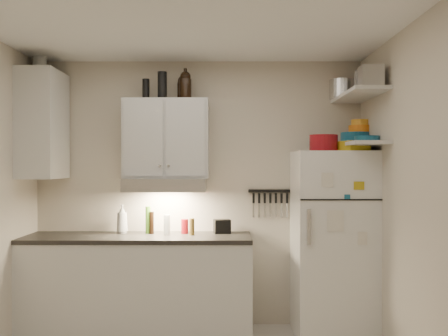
{
  "coord_description": "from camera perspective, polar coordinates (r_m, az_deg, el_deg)",
  "views": [
    {
      "loc": [
        0.26,
        -3.43,
        1.58
      ],
      "look_at": [
        0.25,
        0.9,
        1.55
      ],
      "focal_mm": 40.0,
      "sensor_mm": 36.0,
      "label": 1
    }
  ],
  "objects": [
    {
      "name": "tin_b",
      "position": [
        4.35,
        16.45,
        9.96
      ],
      "size": [
        0.19,
        0.19,
        0.18
      ],
      "primitive_type": "cube",
      "rotation": [
        0.0,
        0.0,
        -0.05
      ],
      "color": "#AAAAAD",
      "rests_on": "shelf_hi"
    },
    {
      "name": "plates",
      "position": [
        4.56,
        16.08,
        3.18
      ],
      "size": [
        0.25,
        0.25,
        0.06
      ],
      "primitive_type": "cylinder",
      "rotation": [
        0.0,
        0.0,
        0.14
      ],
      "color": "#175B7E",
      "rests_on": "shelf_lo"
    },
    {
      "name": "ceiling",
      "position": [
        3.59,
        -4.21,
        17.09
      ],
      "size": [
        3.2,
        3.0,
        0.02
      ],
      "primitive_type": "cube",
      "color": "white",
      "rests_on": "ground"
    },
    {
      "name": "growler_b",
      "position": [
        4.78,
        -4.43,
        9.46
      ],
      "size": [
        0.15,
        0.15,
        0.27
      ],
      "primitive_type": null,
      "rotation": [
        0.0,
        0.0,
        0.35
      ],
      "color": "black",
      "rests_on": "upper_cabinet"
    },
    {
      "name": "bowl_yellow",
      "position": [
        4.92,
        15.31,
        5.02
      ],
      "size": [
        0.17,
        0.17,
        0.05
      ],
      "primitive_type": "cylinder",
      "color": "gold",
      "rests_on": "bowl_orange"
    },
    {
      "name": "countertop",
      "position": [
        4.75,
        -9.79,
        -7.85
      ],
      "size": [
        2.1,
        0.62,
        0.04
      ],
      "primitive_type": "cube",
      "color": "black",
      "rests_on": "base_cabinet"
    },
    {
      "name": "back_wall",
      "position": [
        4.95,
        -2.88,
        -2.85
      ],
      "size": [
        3.2,
        0.02,
        2.6
      ],
      "primitive_type": "cube",
      "color": "beige",
      "rests_on": "ground"
    },
    {
      "name": "pepper_mill",
      "position": [
        4.7,
        -3.7,
        -6.71
      ],
      "size": [
        0.06,
        0.06,
        0.16
      ],
      "primitive_type": "cylinder",
      "rotation": [
        0.0,
        0.0,
        -0.23
      ],
      "color": "brown",
      "rests_on": "countertop"
    },
    {
      "name": "base_cabinet",
      "position": [
        4.83,
        -9.79,
        -13.26
      ],
      "size": [
        2.1,
        0.6,
        0.88
      ],
      "primitive_type": "cube",
      "color": "silver",
      "rests_on": "floor"
    },
    {
      "name": "fridge",
      "position": [
        4.75,
        12.3,
        -8.46
      ],
      "size": [
        0.7,
        0.68,
        1.7
      ],
      "primitive_type": "cube",
      "color": "white",
      "rests_on": "floor"
    },
    {
      "name": "clear_bottle",
      "position": [
        4.75,
        -6.54,
        -6.46
      ],
      "size": [
        0.08,
        0.08,
        0.19
      ],
      "primitive_type": "cylinder",
      "rotation": [
        0.0,
        0.0,
        -0.41
      ],
      "color": "silver",
      "rests_on": "countertop"
    },
    {
      "name": "upper_cabinet",
      "position": [
        4.8,
        -6.58,
        3.31
      ],
      "size": [
        0.8,
        0.33,
        0.75
      ],
      "primitive_type": "cube",
      "color": "silver",
      "rests_on": "back_wall"
    },
    {
      "name": "dutch_oven",
      "position": [
        4.57,
        11.31,
        2.81
      ],
      "size": [
        0.33,
        0.33,
        0.15
      ],
      "primitive_type": "cylinder",
      "rotation": [
        0.0,
        0.0,
        0.37
      ],
      "color": "maroon",
      "rests_on": "fridge"
    },
    {
      "name": "knife_strip",
      "position": [
        4.94,
        5.25,
        -2.63
      ],
      "size": [
        0.42,
        0.02,
        0.03
      ],
      "primitive_type": "cube",
      "color": "black",
      "rests_on": "back_wall"
    },
    {
      "name": "growler_a",
      "position": [
        4.86,
        -4.78,
        9.12
      ],
      "size": [
        0.12,
        0.12,
        0.23
      ],
      "primitive_type": null,
      "rotation": [
        0.0,
        0.0,
        0.24
      ],
      "color": "black",
      "rests_on": "upper_cabinet"
    },
    {
      "name": "tin_a",
      "position": [
        4.69,
        15.91,
        9.38
      ],
      "size": [
        0.23,
        0.21,
        0.2
      ],
      "primitive_type": "cube",
      "rotation": [
        0.0,
        0.0,
        -0.19
      ],
      "color": "#AAAAAD",
      "rests_on": "shelf_hi"
    },
    {
      "name": "side_jar",
      "position": [
        5.12,
        -20.32,
        11.11
      ],
      "size": [
        0.17,
        0.17,
        0.17
      ],
      "primitive_type": "cylinder",
      "rotation": [
        0.0,
        0.0,
        0.41
      ],
      "color": "silver",
      "rests_on": "side_cabinet"
    },
    {
      "name": "stock_pot",
      "position": [
        5.01,
        13.42,
        8.73
      ],
      "size": [
        0.34,
        0.34,
        0.18
      ],
      "primitive_type": "cylinder",
      "rotation": [
        0.0,
        0.0,
        0.37
      ],
      "color": "silver",
      "rests_on": "shelf_hi"
    },
    {
      "name": "side_cabinet",
      "position": [
        4.94,
        -20.0,
        4.66
      ],
      "size": [
        0.33,
        0.55,
        1.0
      ],
      "primitive_type": "cube",
      "color": "silver",
      "rests_on": "left_wall"
    },
    {
      "name": "bowl_teal",
      "position": [
        4.89,
        14.79,
        3.31
      ],
      "size": [
        0.27,
        0.27,
        0.11
      ],
      "primitive_type": "cylinder",
      "color": "#175B7E",
      "rests_on": "shelf_lo"
    },
    {
      "name": "bowl_orange",
      "position": [
        4.91,
        15.31,
        4.32
      ],
      "size": [
        0.22,
        0.22,
        0.07
      ],
      "primitive_type": "cylinder",
      "color": "orange",
      "rests_on": "bowl_teal"
    },
    {
      "name": "right_wall",
      "position": [
        3.69,
        21.63,
        -3.96
      ],
      "size": [
        0.02,
        3.0,
        2.6
      ],
      "primitive_type": "cube",
      "color": "beige",
      "rests_on": "ground"
    },
    {
      "name": "oil_bottle",
      "position": [
        4.85,
        -8.67,
        -5.89
      ],
      "size": [
        0.06,
        0.06,
        0.26
      ],
      "primitive_type": "cylinder",
      "rotation": [
        0.0,
        0.0,
        0.25
      ],
      "color": "#3E6F1B",
      "rests_on": "countertop"
    },
    {
      "name": "vinegar_bottle",
      "position": [
        4.82,
        -8.27,
        -6.22
      ],
      "size": [
        0.05,
        0.05,
        0.21
      ],
      "primitive_type": "cylinder",
      "rotation": [
        0.0,
        0.0,
        0.18
      ],
      "color": "black",
      "rests_on": "countertop"
    },
    {
      "name": "book_stack",
      "position": [
        4.54,
        14.45,
        2.44
      ],
      "size": [
        0.28,
        0.31,
        0.09
      ],
      "primitive_type": "cube",
      "rotation": [
        0.0,
        0.0,
        0.33
      ],
      "color": "#B89D17",
      "rests_on": "fridge"
    },
    {
      "name": "shelf_hi",
      "position": [
        4.65,
        15.11,
        8.04
      ],
      "size": [
        0.3,
        0.95,
        0.03
      ],
      "primitive_type": "cube",
      "color": "silver",
      "rests_on": "right_wall"
    },
    {
      "name": "range_hood",
      "position": [
        4.73,
        -6.67,
        -1.91
      ],
      "size": [
        0.76,
        0.46,
        0.12
      ],
      "primitive_type": "cube",
      "color": "silver",
      "rests_on": "back_wall"
    },
    {
      "name": "soap_bottle",
      "position": [
        4.91,
        -11.57,
        -5.54
      ],
      "size": [
        0.14,
        0.14,
        0.31
      ],
      "primitive_type": "imported",
      "rotation": [
        0.0,
        0.0,
        0.22
      ],
      "color": "silver",
      "rests_on": "countertop"
    },
    {
      "name": "shelf_lo",
      "position": [
        4.61,
        15.1,
        2.62
      ],
      "size": [
        0.3,
        0.95,
        0.03
      ],
      "primitive_type": "cube",
      "color": "silver",
      "rests_on": "right_wall"
    },
    {
      "name": "caddy",
      "position": [
        4.82,
        -0.22,
        -6.69
      ],
      "size": [
        0.17,
        0.14,
        0.13
      ],
      "primitive_type": "cube",
      "rotation": [
        0.0,
        0.0,
        0.21
      ],
      "color": "black",
      "rests_on": "countertop"
    },
    {
      "name": "red_jar",
      "position": [
        4.81,
        -4.51,
        -6.66
      ],
      "size": [
        0.09,
        0.09,
        0.14
      ],
      "primitive_type": "cylinder",
      "rotation": [
        0.0,
        0.0,
        0.42
      ],
      "color": "maroon",
      "rests_on": "countertop"
    },
    {
      "name": "thermos_a",
      "position": [
        4.78,
        -7.07,
        9.37
      ],
      "size": [
        0.11,
        0.11,
        0.25
      ],
      "primitive_type": "cylinder",
      "rotation": [
        0.0,
        0.0,
        0.37
      ],
      "color": "black",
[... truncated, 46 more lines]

